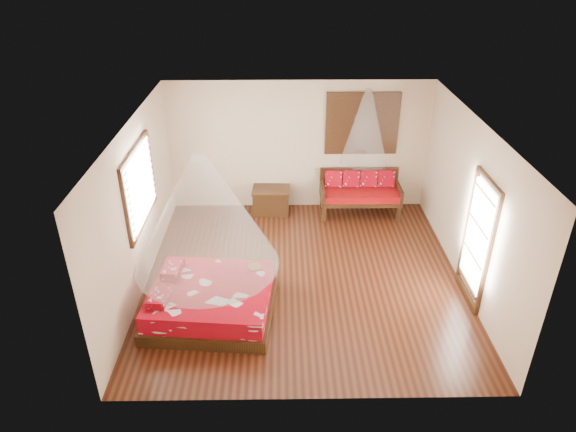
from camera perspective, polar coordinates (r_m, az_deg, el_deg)
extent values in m
cube|color=#33130B|center=(9.20, 1.70, -6.75)|extent=(5.50, 5.50, 0.02)
cube|color=white|center=(7.90, 1.99, 10.14)|extent=(5.50, 5.50, 0.02)
cube|color=beige|center=(8.77, -16.48, 0.88)|extent=(0.02, 5.50, 2.80)
cube|color=beige|center=(9.01, 19.65, 1.11)|extent=(0.02, 5.50, 2.80)
cube|color=beige|center=(10.97, 1.21, 7.78)|extent=(5.50, 0.02, 2.80)
cube|color=beige|center=(6.15, 2.96, -11.01)|extent=(5.50, 0.02, 2.80)
cube|color=black|center=(8.41, -8.43, -10.05)|extent=(2.08, 1.92, 0.20)
cube|color=#9C0514|center=(8.26, -8.55, -8.70)|extent=(1.97, 1.81, 0.30)
cube|color=#9C0514|center=(8.03, -14.11, -8.68)|extent=(0.32, 0.53, 0.13)
cube|color=#9C0514|center=(8.59, -12.70, -5.74)|extent=(0.32, 0.53, 0.13)
cube|color=black|center=(10.79, 4.04, 0.38)|extent=(0.08, 0.08, 0.42)
cube|color=black|center=(11.04, 12.21, 0.43)|extent=(0.08, 0.08, 0.42)
cube|color=black|center=(11.35, 3.79, 1.90)|extent=(0.08, 0.08, 0.42)
cube|color=black|center=(11.58, 11.58, 1.92)|extent=(0.08, 0.08, 0.42)
cube|color=black|center=(11.09, 8.00, 1.96)|extent=(1.69, 0.75, 0.08)
cube|color=maroon|center=(11.04, 8.04, 2.47)|extent=(1.63, 0.69, 0.14)
cube|color=black|center=(11.26, 7.86, 4.05)|extent=(1.69, 0.06, 0.55)
cube|color=black|center=(10.92, 3.86, 2.69)|extent=(0.06, 0.75, 0.30)
cube|color=black|center=(11.17, 12.16, 2.69)|extent=(0.06, 0.75, 0.30)
cube|color=#9C0514|center=(11.05, 5.07, 4.12)|extent=(0.36, 0.19, 0.37)
cube|color=#9C0514|center=(11.10, 7.01, 4.11)|extent=(0.36, 0.19, 0.37)
cube|color=#9C0514|center=(11.16, 8.93, 4.11)|extent=(0.36, 0.19, 0.37)
cube|color=#9C0514|center=(11.22, 10.83, 4.09)|extent=(0.36, 0.19, 0.37)
cube|color=black|center=(11.15, -1.88, 1.65)|extent=(0.78, 0.58, 0.50)
cube|color=black|center=(11.03, -1.91, 2.91)|extent=(0.82, 0.62, 0.05)
cube|color=black|center=(10.89, 8.24, 10.12)|extent=(1.52, 0.06, 1.32)
cube|color=black|center=(10.88, 8.25, 10.10)|extent=(1.35, 0.04, 1.10)
cube|color=black|center=(8.81, -16.19, 3.22)|extent=(0.08, 1.74, 1.34)
cube|color=white|center=(8.80, -15.94, 3.23)|extent=(0.04, 1.54, 1.10)
cube|color=black|center=(8.67, 20.26, -2.78)|extent=(0.08, 1.02, 2.16)
cube|color=white|center=(8.62, 20.24, -2.22)|extent=(0.03, 0.82, 1.70)
cylinder|color=brown|center=(8.53, -3.72, -5.69)|extent=(0.23, 0.23, 0.03)
cone|color=silver|center=(7.45, -9.38, 0.50)|extent=(2.16, 2.16, 1.80)
cone|color=silver|center=(10.42, 8.64, 9.81)|extent=(0.94, 0.94, 1.50)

